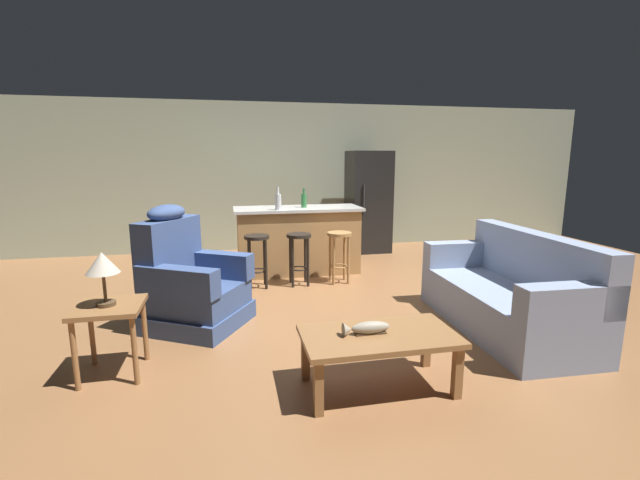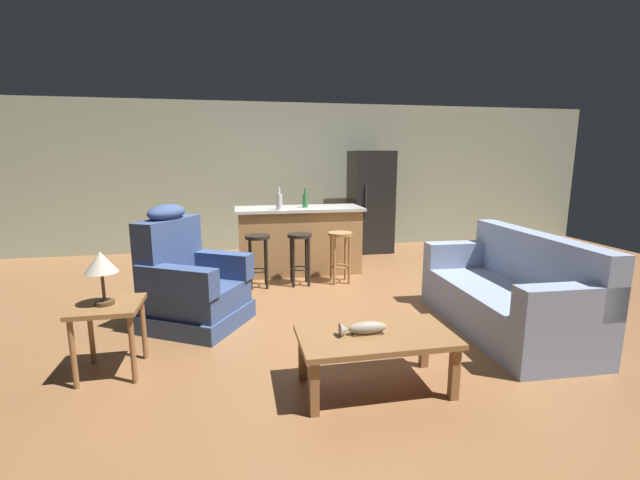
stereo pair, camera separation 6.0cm
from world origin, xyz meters
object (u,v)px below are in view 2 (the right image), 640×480
fish_figurine (363,328)px  bar_stool_middle (300,250)px  bar_stool_right (340,248)px  kitchen_island (299,240)px  table_lamp (101,265)px  refrigerator (370,202)px  couch (509,295)px  coffee_table (376,341)px  bottle_tall_green (305,200)px  recliner_near_lamp (190,283)px  end_table (108,316)px  bottle_short_amber (279,201)px  bar_stool_left (258,251)px

fish_figurine → bar_stool_middle: bearing=91.0°
bar_stool_right → kitchen_island: bearing=125.6°
table_lamp → kitchen_island: bearing=54.9°
refrigerator → couch: bearing=-86.7°
couch → table_lamp: (-3.55, -0.18, 0.53)m
coffee_table → bottle_tall_green: bearing=89.4°
couch → recliner_near_lamp: 3.12m
fish_figurine → end_table: end_table is taller
bar_stool_right → refrigerator: size_ratio=0.39×
recliner_near_lamp → end_table: (-0.51, -0.91, 0.04)m
table_lamp → refrigerator: 5.12m
couch → bar_stool_middle: size_ratio=2.84×
recliner_near_lamp → couch: bearing=16.4°
coffee_table → bar_stool_middle: bearing=93.1°
table_lamp → bottle_short_amber: 2.89m
couch → recliner_near_lamp: (-3.03, 0.74, 0.08)m
coffee_table → table_lamp: table_lamp is taller
table_lamp → bar_stool_right: size_ratio=0.60×
bar_stool_left → refrigerator: bearing=41.3°
coffee_table → table_lamp: 2.09m
table_lamp → fish_figurine: bearing=-18.0°
recliner_near_lamp → table_lamp: bearing=-89.3°
end_table → bottle_short_amber: bearing=57.0°
fish_figurine → bar_stool_left: bearing=102.5°
couch → end_table: size_ratio=3.45×
bar_stool_right → bottle_short_amber: (-0.76, 0.37, 0.60)m
bar_stool_right → refrigerator: bearing=61.4°
fish_figurine → bar_stool_right: 2.69m
bar_stool_left → bottle_short_amber: bearing=49.0°
coffee_table → fish_figurine: (-0.09, 0.01, 0.10)m
kitchen_island → bar_stool_middle: kitchen_island is taller
fish_figurine → bottle_tall_green: size_ratio=1.25×
table_lamp → bottle_short_amber: (1.57, 2.42, 0.20)m
bar_stool_right → bottle_short_amber: bottle_short_amber is taller
bottle_short_amber → refrigerator: bearing=39.7°
coffee_table → bottle_tall_green: size_ratio=4.06×
refrigerator → recliner_near_lamp: bearing=-133.6°
kitchen_island → bottle_tall_green: 0.58m
bottle_tall_green → bottle_short_amber: 0.46m
coffee_table → table_lamp: bearing=162.6°
recliner_near_lamp → refrigerator: size_ratio=0.68×
end_table → coffee_table: bearing=-17.9°
couch → bar_stool_middle: (-1.75, 1.87, 0.13)m
bottle_tall_green → coffee_table: bearing=-90.6°
bar_stool_middle → bar_stool_right: 0.54m
recliner_near_lamp → bar_stool_middle: 1.70m
bar_stool_left → coffee_table: bearing=-75.6°
refrigerator → bottle_tall_green: bearing=-138.1°
end_table → bar_stool_middle: bar_stool_middle is taller
end_table → bottle_tall_green: size_ratio=2.07×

